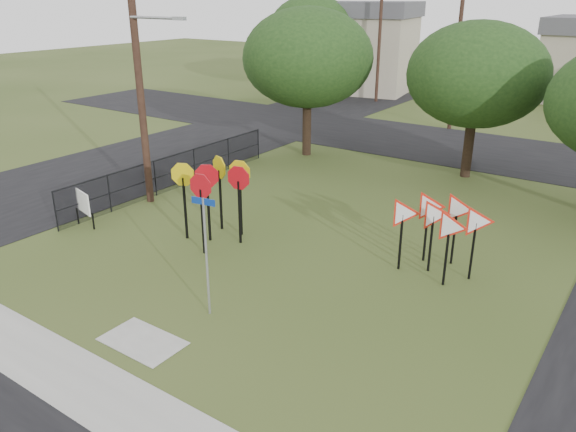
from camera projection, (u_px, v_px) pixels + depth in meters
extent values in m
plane|color=#34451A|center=(210.00, 300.00, 15.28)|extent=(140.00, 140.00, 0.00)
cube|color=#999790|center=(78.00, 381.00, 12.07)|extent=(30.00, 1.60, 0.02)
cube|color=#34451A|center=(27.00, 413.00, 11.15)|extent=(30.00, 0.80, 0.02)
cube|color=black|center=(168.00, 153.00, 29.27)|extent=(8.00, 50.00, 0.02)
cube|color=black|center=(459.00, 147.00, 30.53)|extent=(60.00, 8.00, 0.02)
cube|color=#999790|center=(143.00, 341.00, 13.44)|extent=(2.00, 1.20, 0.02)
cylinder|color=#9EA0A6|center=(207.00, 258.00, 14.05)|extent=(0.06, 0.06, 3.20)
cube|color=navy|center=(203.00, 201.00, 13.49)|extent=(0.66, 0.13, 0.17)
cube|color=black|center=(209.00, 210.00, 18.60)|extent=(0.06, 0.06, 2.16)
cube|color=black|center=(240.00, 212.00, 18.41)|extent=(0.06, 0.06, 2.16)
cube|color=black|center=(203.00, 222.00, 17.65)|extent=(0.06, 0.06, 2.16)
cube|color=black|center=(185.00, 208.00, 18.75)|extent=(0.06, 0.06, 2.16)
cube|color=black|center=(221.00, 200.00, 19.51)|extent=(0.06, 0.06, 2.16)
cube|color=black|center=(241.00, 205.00, 19.04)|extent=(0.06, 0.06, 2.16)
cube|color=black|center=(401.00, 242.00, 16.69)|extent=(0.06, 0.06, 1.76)
cube|color=black|center=(431.00, 244.00, 16.57)|extent=(0.06, 0.06, 1.76)
cube|color=black|center=(446.00, 257.00, 15.76)|extent=(0.06, 0.06, 1.76)
cube|color=black|center=(426.00, 234.00, 17.23)|extent=(0.06, 0.06, 1.76)
cube|color=black|center=(454.00, 237.00, 17.04)|extent=(0.06, 0.06, 1.76)
cube|color=black|center=(472.00, 251.00, 16.10)|extent=(0.06, 0.06, 1.76)
cube|color=black|center=(78.00, 216.00, 20.23)|extent=(0.04, 0.04, 0.62)
cube|color=black|center=(93.00, 221.00, 19.76)|extent=(0.04, 0.04, 0.62)
cube|color=white|center=(83.00, 202.00, 19.77)|extent=(1.04, 0.31, 0.80)
cylinder|color=#3B251B|center=(139.00, 74.00, 20.74)|extent=(0.28, 0.28, 10.00)
cylinder|color=#9EA0A6|center=(154.00, 18.00, 19.29)|extent=(2.40, 0.10, 0.10)
cube|color=#9EA0A6|center=(179.00, 19.00, 18.65)|extent=(0.50, 0.18, 0.12)
cylinder|color=#3B251B|center=(457.00, 53.00, 32.99)|extent=(0.24, 0.24, 9.00)
cylinder|color=#3B251B|center=(379.00, 41.00, 41.81)|extent=(0.24, 0.24, 9.00)
cylinder|color=black|center=(55.00, 211.00, 19.42)|extent=(0.05, 0.05, 1.50)
cylinder|color=black|center=(109.00, 193.00, 21.17)|extent=(0.05, 0.05, 1.50)
cylinder|color=black|center=(155.00, 178.00, 22.93)|extent=(0.05, 0.05, 1.50)
cylinder|color=black|center=(194.00, 165.00, 24.68)|extent=(0.05, 0.05, 1.50)
cylinder|color=black|center=(228.00, 154.00, 26.44)|extent=(0.05, 0.05, 1.50)
cylinder|color=black|center=(258.00, 144.00, 28.19)|extent=(0.05, 0.05, 1.50)
cube|color=black|center=(174.00, 155.00, 23.54)|extent=(0.03, 11.50, 0.03)
cube|color=black|center=(175.00, 171.00, 23.80)|extent=(0.03, 11.50, 0.03)
cube|color=black|center=(175.00, 171.00, 23.80)|extent=(0.01, 11.50, 1.50)
cube|color=#B3A890|center=(357.00, 54.00, 47.54)|extent=(10.08, 8.46, 6.00)
cube|color=#4F4E54|center=(359.00, 9.00, 46.22)|extent=(10.58, 8.88, 1.20)
cylinder|color=black|center=(307.00, 129.00, 28.66)|extent=(0.44, 0.44, 2.62)
ellipsoid|color=#1A3313|center=(308.00, 58.00, 27.35)|extent=(6.40, 6.40, 4.80)
cylinder|color=black|center=(468.00, 150.00, 25.20)|extent=(0.44, 0.44, 2.45)
ellipsoid|color=#1A3313|center=(477.00, 75.00, 23.98)|extent=(6.00, 6.00, 4.50)
cylinder|color=black|center=(311.00, 77.00, 46.14)|extent=(0.44, 0.44, 2.80)
ellipsoid|color=#1A3313|center=(312.00, 29.00, 44.75)|extent=(6.80, 6.80, 5.10)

